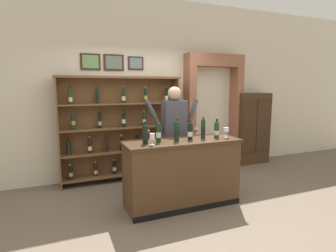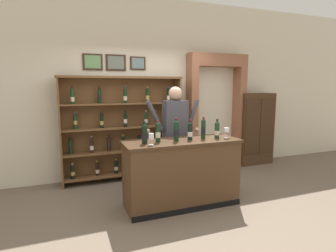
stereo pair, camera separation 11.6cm
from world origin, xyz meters
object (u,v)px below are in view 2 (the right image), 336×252
Objects in this scene: tasting_counter at (182,173)px; tasting_bottle_super_tuscan at (217,130)px; tasting_bottle_rosso at (145,134)px; tasting_bottle_grappa at (203,128)px; tasting_bottle_bianco at (190,131)px; wine_glass_right at (227,130)px; shopkeeper at (175,127)px; wine_shelf at (123,126)px; side_cabinet at (254,129)px; wine_glass_center at (151,137)px; tasting_bottle_riserva at (176,130)px; tasting_bottle_prosecco at (158,132)px.

tasting_counter is 0.84m from tasting_bottle_super_tuscan.
tasting_bottle_grappa is at bearing 2.37° from tasting_bottle_rosso.
tasting_bottle_bianco is 1.91× the size of wine_glass_right.
shopkeeper is 0.75m from tasting_bottle_super_tuscan.
shopkeeper reaches higher than tasting_bottle_bianco.
wine_shelf is 1.40× the size of side_cabinet.
tasting_bottle_grappa is (0.92, -1.43, 0.12)m from wine_shelf.
side_cabinet is 5.23× the size of tasting_bottle_rosso.
wine_glass_right is at bearing -23.22° from tasting_bottle_super_tuscan.
tasting_bottle_bianco is at bearing 12.02° from wine_glass_center.
tasting_bottle_riserva is at bearing -149.67° from side_cabinet.
shopkeeper is 5.19× the size of tasting_bottle_riserva.
tasting_bottle_grappa is (-2.08, -1.45, 0.33)m from side_cabinet.
tasting_bottle_prosecco is 1.04× the size of tasting_bottle_super_tuscan.
wine_glass_right is (0.13, -0.06, -0.01)m from tasting_bottle_super_tuscan.
tasting_bottle_riserva is (0.47, 0.01, 0.02)m from tasting_bottle_rosso.
tasting_counter is 5.54× the size of tasting_bottle_rosso.
shopkeeper is at bearing 110.34° from tasting_bottle_grappa.
shopkeeper is 0.98m from wine_glass_center.
wine_shelf is 3.01m from side_cabinet.
wine_glass_center is (-0.65, -0.74, 0.01)m from shopkeeper.
tasting_bottle_prosecco is at bearing 179.31° from tasting_counter.
shopkeeper is (0.14, 0.59, 0.59)m from tasting_counter.
tasting_bottle_prosecco is at bearing 9.53° from tasting_bottle_rosso.
tasting_bottle_super_tuscan is at bearing 156.78° from wine_glass_right.
tasting_bottle_prosecco is at bearing 178.10° from tasting_bottle_super_tuscan.
side_cabinet is 2.76m from tasting_bottle_bianco.
tasting_bottle_riserva is at bearing -167.57° from tasting_counter.
wine_shelf is 1.54m from tasting_bottle_riserva.
tasting_bottle_super_tuscan is at bearing -1.90° from tasting_bottle_prosecco.
tasting_bottle_bianco is at bearing -2.45° from tasting_bottle_prosecco.
wine_shelf is 6.92× the size of tasting_bottle_grappa.
tasting_bottle_rosso reaches higher than tasting_bottle_super_tuscan.
shopkeeper reaches higher than side_cabinet.
side_cabinet is 2.34m from wine_glass_right.
wine_shelf reaches higher than tasting_bottle_riserva.
tasting_bottle_grappa reaches higher than wine_glass_right.
wine_glass_center reaches higher than wine_glass_right.
tasting_counter is 5.65× the size of tasting_bottle_prosecco.
wine_glass_right is at bearing -2.41° from tasting_bottle_rosso.
tasting_bottle_prosecco reaches higher than wine_glass_right.
tasting_counter is 10.80× the size of wine_glass_right.
tasting_bottle_bianco is 1.90× the size of wine_glass_center.
wine_glass_center is (-2.94, -1.61, 0.29)m from side_cabinet.
tasting_bottle_rosso is at bearing -177.63° from tasting_bottle_grappa.
shopkeeper reaches higher than tasting_bottle_grappa.
side_cabinet reaches higher than tasting_bottle_bianco.
wine_shelf is at bearing 90.14° from tasting_bottle_rosso.
tasting_bottle_prosecco is (-0.36, 0.00, 0.63)m from tasting_counter.
tasting_bottle_rosso is 0.47m from tasting_bottle_riserva.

